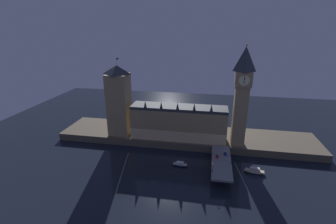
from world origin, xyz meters
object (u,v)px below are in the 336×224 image
Objects in this scene: car_northbound_lead at (217,156)px; boat_upstream at (180,165)px; pedestrian_mid_walk at (231,163)px; victoria_tower at (119,100)px; pedestrian_near_rail at (213,170)px; pedestrian_far_rail at (213,153)px; boat_downstream at (255,171)px; street_lamp_near at (212,166)px; clock_tower at (242,94)px; car_southbound_trail at (225,154)px.

car_northbound_lead is 0.36× the size of boat_upstream.
victoria_tower is at bearing 157.15° from pedestrian_mid_walk.
pedestrian_near_rail is (80.56, -49.47, -28.04)m from victoria_tower.
pedestrian_far_rail is 0.13× the size of boat_downstream.
boat_downstream is (51.49, 0.42, 0.28)m from boat_upstream.
pedestrian_near_rail is 27.78m from boat_upstream.
street_lamp_near is (80.16, -49.82, -24.87)m from victoria_tower.
victoria_tower reaches higher than pedestrian_far_rail.
pedestrian_far_rail is at bearing 19.79° from boat_upstream.
victoria_tower is at bearing 161.42° from pedestrian_far_rail.
pedestrian_far_rail is (-2.94, 3.35, 0.33)m from car_northbound_lead.
boat_upstream is at bearing -160.21° from pedestrian_far_rail.
clock_tower reaches higher than pedestrian_far_rail.
pedestrian_near_rail is at bearing -90.00° from pedestrian_far_rail.
victoria_tower is at bearing 163.90° from car_southbound_trail.
boat_downstream is (28.96, 14.91, -9.69)m from street_lamp_near.
clock_tower reaches higher than pedestrian_mid_walk.
car_northbound_lead is 26.77m from boat_downstream.
victoria_tower reaches higher than pedestrian_near_rail.
pedestrian_near_rail is at bearing -112.22° from clock_tower.
pedestrian_mid_walk is 18.51m from boat_downstream.
boat_upstream is at bearing -163.28° from car_southbound_trail.
clock_tower is 12.03× the size of street_lamp_near.
car_northbound_lead is at bearing 136.11° from pedestrian_mid_walk.
pedestrian_mid_walk reaches higher than car_southbound_trail.
pedestrian_near_rail is 15.81m from pedestrian_mid_walk.
pedestrian_near_rail is at bearing -110.42° from car_southbound_trail.
car_southbound_trail is at bearing 16.72° from boat_upstream.
car_northbound_lead is 7.49m from car_southbound_trail.
victoria_tower reaches higher than street_lamp_near.
boat_downstream is (9.82, -31.33, -45.81)m from clock_tower.
pedestrian_far_rail is at bearing 88.99° from street_lamp_near.
boat_downstream reaches higher than boat_upstream.
car_southbound_trail is 33.80m from boat_upstream.
pedestrian_near_rail is at bearing -31.55° from victoria_tower.
pedestrian_far_rail reaches higher than boat_upstream.
street_lamp_near is 28.58m from boat_upstream.
pedestrian_far_rail is (0.00, 22.40, 0.12)m from pedestrian_near_rail.
pedestrian_near_rail is 22.40m from pedestrian_far_rail.
pedestrian_near_rail is at bearing -152.98° from boat_downstream.
car_southbound_trail is 25.27m from pedestrian_near_rail.
pedestrian_near_rail is 0.89× the size of pedestrian_mid_walk.
pedestrian_far_rail reaches higher than car_northbound_lead.
boat_upstream is at bearing 147.24° from street_lamp_near.
car_northbound_lead reaches higher than boat_upstream.
car_northbound_lead is at bearing -141.74° from car_southbound_trail.
pedestrian_mid_walk is (8.82, -8.48, 0.32)m from car_northbound_lead.
victoria_tower is 15.65× the size of car_northbound_lead.
car_southbound_trail is 2.38× the size of pedestrian_near_rail.
victoria_tower is 10.16× the size of street_lamp_near.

